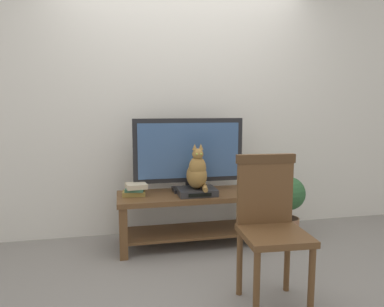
# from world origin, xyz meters

# --- Properties ---
(ground_plane) EXTENTS (12.00, 12.00, 0.00)m
(ground_plane) POSITION_xyz_m (0.00, 0.00, 0.00)
(ground_plane) COLOR gray
(back_wall) EXTENTS (7.00, 0.12, 2.80)m
(back_wall) POSITION_xyz_m (0.00, 0.94, 1.40)
(back_wall) COLOR silver
(back_wall) RESTS_ON ground
(tv_stand) EXTENTS (1.34, 0.50, 0.49)m
(tv_stand) POSITION_xyz_m (0.01, 0.47, 0.34)
(tv_stand) COLOR brown
(tv_stand) RESTS_ON ground
(tv) EXTENTS (1.03, 0.20, 0.69)m
(tv) POSITION_xyz_m (0.01, 0.56, 0.86)
(tv) COLOR black
(tv) RESTS_ON tv_stand
(media_box) EXTENTS (0.34, 0.27, 0.06)m
(media_box) POSITION_xyz_m (0.05, 0.40, 0.52)
(media_box) COLOR #2D2D30
(media_box) RESTS_ON tv_stand
(cat) EXTENTS (0.19, 0.30, 0.41)m
(cat) POSITION_xyz_m (0.05, 0.39, 0.70)
(cat) COLOR olive
(cat) RESTS_ON media_box
(wooden_chair) EXTENTS (0.42, 0.42, 0.96)m
(wooden_chair) POSITION_xyz_m (0.31, -0.57, 0.56)
(wooden_chair) COLOR brown
(wooden_chair) RESTS_ON ground
(book_stack) EXTENTS (0.22, 0.19, 0.11)m
(book_stack) POSITION_xyz_m (-0.50, 0.49, 0.55)
(book_stack) COLOR olive
(book_stack) RESTS_ON tv_stand
(potted_plant) EXTENTS (0.33, 0.33, 0.60)m
(potted_plant) POSITION_xyz_m (0.98, 0.46, 0.36)
(potted_plant) COLOR #9E6B4C
(potted_plant) RESTS_ON ground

